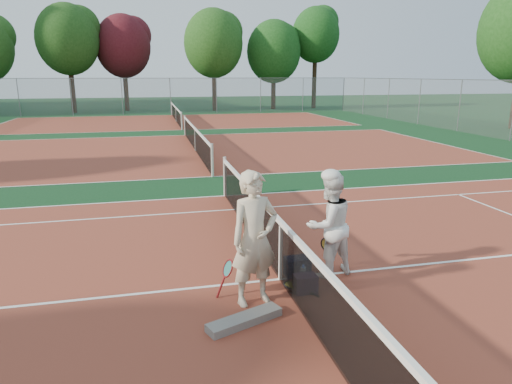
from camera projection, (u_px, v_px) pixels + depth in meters
ground at (280, 279)px, 7.50m from camera, size 130.00×130.00×0.00m
court_main at (280, 279)px, 7.49m from camera, size 23.77×10.97×0.01m
court_far_a at (196, 151)px, 20.22m from camera, size 23.77×10.97×0.01m
court_far_b at (176, 121)px, 32.95m from camera, size 23.77×10.97×0.01m
net_main at (281, 250)px, 7.37m from camera, size 0.10×10.98×1.02m
net_far_a at (195, 139)px, 20.10m from camera, size 0.10×10.98×1.02m
net_far_b at (176, 114)px, 32.82m from camera, size 0.10×10.98×1.02m
fence_back at (170, 96)px, 39.18m from camera, size 32.00×0.06×3.00m
player_a at (254, 239)px, 6.51m from camera, size 0.82×0.64×1.98m
player_b at (329, 225)px, 7.47m from camera, size 1.00×0.88×1.75m
racket_red at (228, 278)px, 6.90m from camera, size 0.34×0.34×0.56m
racket_black_held at (327, 254)px, 7.81m from camera, size 0.33×0.33×0.58m
racket_spare at (292, 287)px, 7.12m from camera, size 0.61×0.62×0.11m
sports_bag_navy at (297, 267)px, 7.61m from camera, size 0.41×0.29×0.32m
sports_bag_purple at (305, 284)px, 7.02m from camera, size 0.35×0.25×0.28m
net_cover_canvas at (245, 320)px, 6.15m from camera, size 1.11×0.64×0.11m
water_bottle at (303, 276)px, 7.27m from camera, size 0.09×0.09×0.30m
tree_back_1 at (68, 40)px, 38.90m from camera, size 5.21×5.21×9.19m
tree_back_maroon at (123, 46)px, 41.46m from camera, size 4.92×4.92×8.63m
tree_back_3 at (213, 44)px, 41.38m from camera, size 5.34×5.34×9.11m
tree_back_4 at (274, 52)px, 43.59m from camera, size 5.15×5.15×8.38m
tree_back_5 at (316, 35)px, 44.75m from camera, size 4.66×4.66×9.76m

